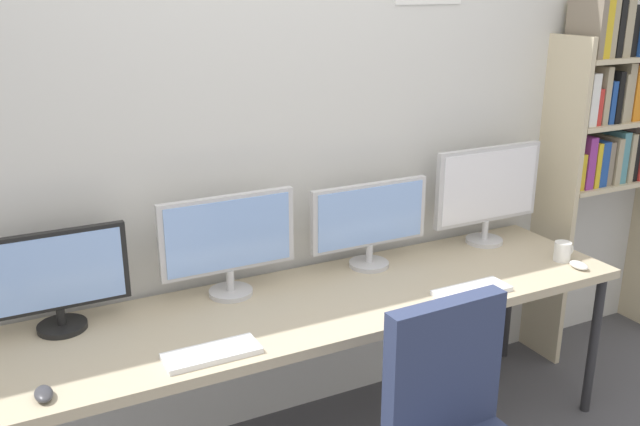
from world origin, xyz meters
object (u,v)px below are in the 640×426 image
(bookshelf, at_px, (612,124))
(monitor_far_left, at_px, (56,277))
(desk, at_px, (326,309))
(monitor_center_right, at_px, (370,220))
(keyboard_right, at_px, (472,291))
(mouse_left_side, at_px, (44,394))
(mouse_right_side, at_px, (579,265))
(keyboard_left, at_px, (212,353))
(monitor_far_right, at_px, (488,190))
(monitor_center_left, at_px, (228,240))
(coffee_mug, at_px, (563,251))

(bookshelf, bearing_deg, monitor_far_left, -179.63)
(desk, relative_size, monitor_center_right, 4.59)
(monitor_far_left, relative_size, keyboard_right, 1.57)
(monitor_far_left, xyz_separation_m, mouse_left_side, (-0.12, -0.45, -0.19))
(keyboard_right, xyz_separation_m, mouse_right_side, (0.59, -0.01, 0.01))
(desk, relative_size, mouse_left_side, 27.26)
(desk, relative_size, keyboard_left, 7.90)
(desk, bearing_deg, mouse_right_side, -11.86)
(monitor_center_right, relative_size, monitor_far_right, 0.96)
(monitor_center_left, relative_size, keyboard_left, 1.70)
(monitor_center_left, bearing_deg, desk, -32.79)
(coffee_mug, bearing_deg, monitor_center_left, 166.78)
(desk, xyz_separation_m, bookshelf, (1.80, 0.23, 0.56))
(bookshelf, height_order, monitor_far_right, bookshelf)
(monitor_far_right, distance_m, mouse_left_side, 2.16)
(monitor_center_left, distance_m, keyboard_left, 0.55)
(monitor_center_left, xyz_separation_m, keyboard_left, (-0.23, -0.44, -0.23))
(monitor_far_right, xyz_separation_m, keyboard_left, (-1.55, -0.44, -0.26))
(desk, height_order, coffee_mug, coffee_mug)
(bookshelf, xyz_separation_m, keyboard_right, (-1.24, -0.46, -0.50))
(monitor_center_right, height_order, keyboard_right, monitor_center_right)
(monitor_far_right, xyz_separation_m, mouse_right_side, (0.16, -0.45, -0.25))
(monitor_far_left, xyz_separation_m, monitor_far_right, (1.98, 0.00, 0.06))
(desk, height_order, monitor_far_left, monitor_far_left)
(bookshelf, height_order, mouse_right_side, bookshelf)
(bookshelf, xyz_separation_m, coffee_mug, (-0.65, -0.37, -0.47))
(monitor_center_left, relative_size, mouse_right_side, 5.87)
(keyboard_right, bearing_deg, mouse_right_side, -1.14)
(keyboard_right, bearing_deg, mouse_left_side, -179.65)
(monitor_center_left, height_order, monitor_far_right, monitor_far_right)
(monitor_center_left, height_order, mouse_right_side, monitor_center_left)
(keyboard_left, distance_m, mouse_right_side, 1.71)
(monitor_far_left, relative_size, coffee_mug, 4.86)
(mouse_left_side, bearing_deg, keyboard_left, 1.06)
(keyboard_left, relative_size, mouse_left_side, 3.45)
(keyboard_left, xyz_separation_m, coffee_mug, (1.72, 0.09, 0.04))
(monitor_far_right, relative_size, coffee_mug, 5.60)
(monitor_center_left, bearing_deg, mouse_right_side, -17.05)
(monitor_center_right, bearing_deg, monitor_far_left, -180.00)
(monitor_far_left, bearing_deg, bookshelf, 0.37)
(monitor_center_left, height_order, monitor_center_right, monitor_center_left)
(monitor_far_left, bearing_deg, desk, -12.12)
(desk, distance_m, monitor_far_right, 1.06)
(mouse_left_side, bearing_deg, keyboard_right, 0.35)
(monitor_center_left, bearing_deg, bookshelf, 0.48)
(bookshelf, relative_size, coffee_mug, 17.92)
(coffee_mug, bearing_deg, monitor_center_right, 157.11)
(desk, bearing_deg, keyboard_right, -22.33)
(mouse_right_side, bearing_deg, desk, 168.14)
(mouse_right_side, bearing_deg, keyboard_right, 178.86)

